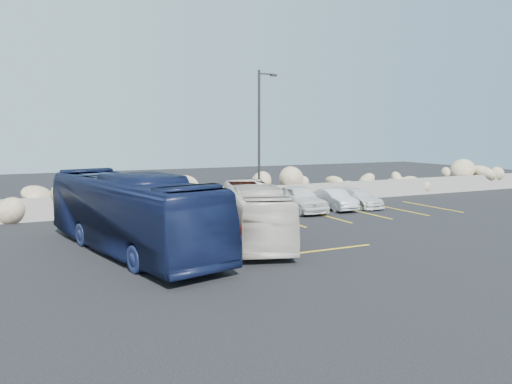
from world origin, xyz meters
name	(u,v)px	position (x,y,z in m)	size (l,w,h in m)	color
ground	(309,253)	(0.00, 0.00, 0.00)	(90.00, 90.00, 0.00)	black
seawall	(203,200)	(0.00, 12.00, 0.60)	(60.00, 0.40, 1.20)	gray
riprap_pile	(196,186)	(0.00, 13.20, 1.30)	(54.00, 2.80, 2.60)	tan
parking_lines	(329,221)	(4.64, 5.57, 0.01)	(18.16, 9.36, 0.01)	yellow
lamppost	(260,137)	(2.56, 9.50, 4.30)	(1.14, 0.18, 8.00)	#2A2725
vintage_bus	(255,213)	(-0.85, 3.01, 1.18)	(1.99, 8.48, 2.36)	beige
tour_coach	(130,213)	(-6.02, 3.20, 1.52)	(2.56, 10.92, 3.04)	#101838
car_a	(299,199)	(4.77, 8.86, 0.76)	(1.80, 4.49, 1.53)	silver
car_b	(334,199)	(7.09, 8.68, 0.60)	(1.26, 3.62, 1.19)	silver
car_c	(357,198)	(8.90, 8.85, 0.55)	(1.55, 3.81, 1.11)	silver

